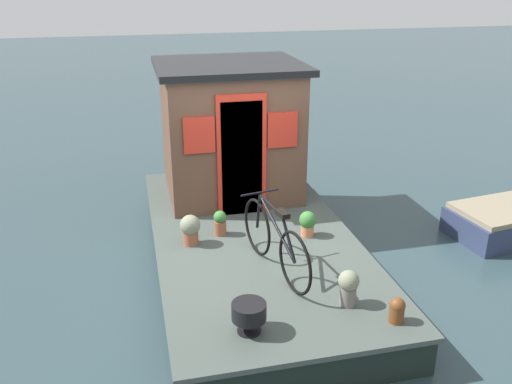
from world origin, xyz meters
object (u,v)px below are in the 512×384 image
(houseboat_cabin, at_px, (230,129))
(bicycle, at_px, (275,241))
(potted_plant_thyme, at_px, (308,223))
(potted_plant_fern, at_px, (220,223))
(potted_plant_basil, at_px, (190,229))
(potted_plant_lavender, at_px, (348,286))
(charcoal_grill, at_px, (249,312))
(mooring_bollard, at_px, (397,310))

(houseboat_cabin, height_order, bicycle, houseboat_cabin)
(houseboat_cabin, bearing_deg, potted_plant_thyme, -158.57)
(potted_plant_fern, relative_size, potted_plant_basil, 0.85)
(potted_plant_thyme, distance_m, potted_plant_lavender, 1.68)
(potted_plant_thyme, distance_m, potted_plant_fern, 1.19)
(potted_plant_thyme, xyz_separation_m, potted_plant_fern, (0.31, 1.15, -0.02))
(houseboat_cabin, xyz_separation_m, charcoal_grill, (-3.72, 0.53, -0.83))
(potted_plant_fern, height_order, potted_plant_basil, potted_plant_basil)
(potted_plant_basil, distance_m, mooring_bollard, 2.89)
(potted_plant_lavender, xyz_separation_m, potted_plant_basil, (1.80, 1.49, -0.00))
(potted_plant_fern, bearing_deg, potted_plant_lavender, -151.96)
(charcoal_grill, bearing_deg, potted_plant_lavender, -79.00)
(potted_plant_fern, relative_size, mooring_bollard, 1.25)
(potted_plant_lavender, relative_size, charcoal_grill, 1.17)
(charcoal_grill, xyz_separation_m, mooring_bollard, (-0.19, -1.52, -0.08))
(bicycle, bearing_deg, charcoal_grill, 153.00)
(bicycle, xyz_separation_m, charcoal_grill, (-1.10, 0.56, -0.18))
(charcoal_grill, bearing_deg, mooring_bollard, -96.98)
(potted_plant_fern, distance_m, mooring_bollard, 2.79)
(houseboat_cabin, relative_size, charcoal_grill, 6.26)
(potted_plant_fern, height_order, mooring_bollard, potted_plant_fern)
(potted_plant_fern, distance_m, potted_plant_basil, 0.47)
(houseboat_cabin, xyz_separation_m, potted_plant_lavender, (-3.50, -0.62, -0.83))
(potted_plant_basil, bearing_deg, bicycle, -135.80)
(potted_plant_basil, bearing_deg, potted_plant_lavender, -140.42)
(houseboat_cabin, height_order, potted_plant_thyme, houseboat_cabin)
(bicycle, relative_size, charcoal_grill, 4.85)
(potted_plant_thyme, bearing_deg, potted_plant_lavender, 176.83)
(houseboat_cabin, height_order, potted_plant_basil, houseboat_cabin)
(bicycle, xyz_separation_m, potted_plant_lavender, (-0.87, -0.59, -0.18))
(potted_plant_fern, bearing_deg, mooring_bollard, -149.14)
(potted_plant_fern, xyz_separation_m, potted_plant_basil, (-0.19, 0.43, 0.05))
(bicycle, height_order, potted_plant_lavender, bicycle)
(potted_plant_fern, xyz_separation_m, potted_plant_lavender, (-1.99, -1.06, 0.05))
(potted_plant_thyme, xyz_separation_m, charcoal_grill, (-1.90, 1.24, 0.03))
(houseboat_cabin, relative_size, potted_plant_lavender, 5.34)
(houseboat_cabin, bearing_deg, mooring_bollard, -165.73)
(potted_plant_lavender, bearing_deg, charcoal_grill, 101.00)
(bicycle, distance_m, potted_plant_lavender, 1.07)
(bicycle, bearing_deg, mooring_bollard, -143.17)
(houseboat_cabin, bearing_deg, bicycle, -179.29)
(potted_plant_lavender, distance_m, mooring_bollard, 0.56)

